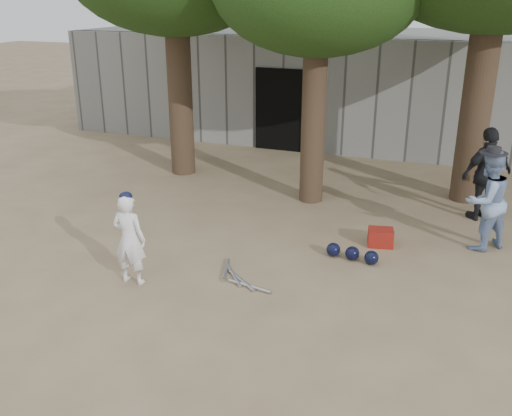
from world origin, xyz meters
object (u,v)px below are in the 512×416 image
at_px(spectator_blue, 486,201).
at_px(red_bag, 381,237).
at_px(spectator_dark, 487,174).
at_px(boy_player, 129,239).

distance_m(spectator_blue, red_bag, 1.82).
bearing_deg(spectator_blue, red_bag, -26.13).
height_order(spectator_blue, spectator_dark, spectator_dark).
bearing_deg(spectator_blue, spectator_dark, -133.78).
bearing_deg(boy_player, red_bag, -142.91).
xyz_separation_m(boy_player, spectator_dark, (4.84, 4.60, 0.19)).
height_order(boy_player, red_bag, boy_player).
xyz_separation_m(spectator_blue, red_bag, (-1.60, -0.52, -0.70)).
distance_m(boy_player, spectator_dark, 6.68).
bearing_deg(spectator_dark, boy_player, 4.70).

